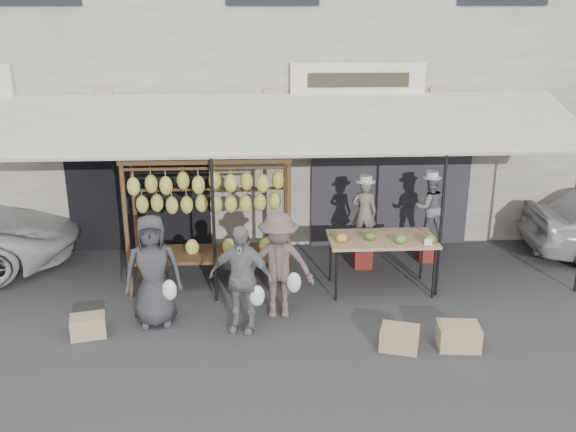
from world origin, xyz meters
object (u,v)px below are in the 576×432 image
produce_table (382,240)px  banana_rack (208,195)px  customer_mid (241,279)px  customer_right (279,265)px  crate_near_b (458,336)px  vendor_right (429,207)px  crate_near_a (400,338)px  customer_left (153,271)px  vendor_left (364,212)px  crate_far (88,326)px

produce_table → banana_rack: bearing=173.5°
customer_mid → customer_right: 0.69m
customer_mid → crate_near_b: customer_mid is taller
customer_mid → crate_near_b: bearing=4.0°
customer_right → customer_mid: bearing=-139.4°
vendor_right → customer_mid: bearing=30.2°
customer_mid → crate_near_a: bearing=-0.1°
customer_left → crate_near_a: (3.39, -0.91, -0.68)m
vendor_left → crate_near_b: 3.07m
customer_mid → customer_right: (0.55, 0.41, 0.01)m
vendor_right → crate_near_a: vendor_right is taller
customer_right → crate_far: bearing=-166.7°
vendor_left → vendor_right: bearing=-155.9°
customer_mid → crate_near_b: (2.94, -0.67, -0.63)m
customer_left → crate_near_b: (4.19, -0.93, -0.67)m
crate_far → banana_rack: bearing=43.2°
produce_table → customer_mid: (-2.23, -1.19, -0.07)m
customer_left → banana_rack: bearing=52.9°
banana_rack → vendor_left: bearing=14.1°
vendor_right → banana_rack: bearing=7.5°
vendor_right → crate_near_a: 3.37m
crate_near_a → crate_far: 4.34m
produce_table → customer_mid: customer_mid is taller
vendor_left → crate_near_a: 2.94m
banana_rack → customer_right: (1.06, -1.09, -0.76)m
banana_rack → crate_near_a: bearing=-39.1°
crate_near_b → crate_far: bearing=173.0°
vendor_left → customer_right: bearing=61.5°
vendor_left → customer_left: size_ratio=0.70×
customer_mid → crate_far: customer_mid is taller
customer_left → crate_near_a: size_ratio=3.28×
customer_left → crate_far: 1.18m
banana_rack → crate_far: (-1.65, -1.55, -1.42)m
customer_left → crate_far: (-0.91, -0.31, -0.69)m
crate_near_a → crate_near_b: (0.80, -0.02, 0.01)m
banana_rack → crate_near_a: (2.65, -2.15, -1.42)m
customer_left → customer_right: (1.80, 0.15, -0.03)m
vendor_left → crate_far: bearing=40.5°
produce_table → vendor_left: 0.99m
produce_table → vendor_right: size_ratio=1.46×
customer_left → customer_mid: (1.25, -0.26, -0.04)m
crate_far → crate_near_b: bearing=-7.0°
crate_near_b → produce_table: bearing=110.8°
customer_left → crate_near_b: 4.35m
produce_table → vendor_left: size_ratio=1.45×
banana_rack → vendor_right: size_ratio=2.24×
produce_table → crate_near_a: produce_table is taller
vendor_right → crate_near_b: (-0.37, -3.06, -0.84)m
customer_left → crate_near_a: customer_left is taller
vendor_left → customer_mid: (-2.10, -2.16, -0.22)m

